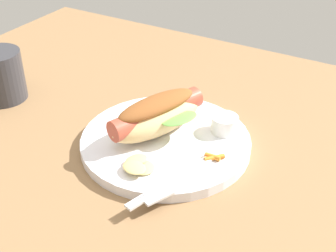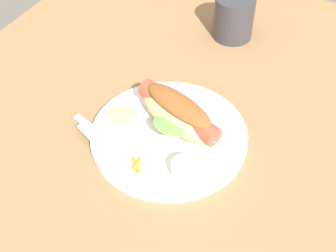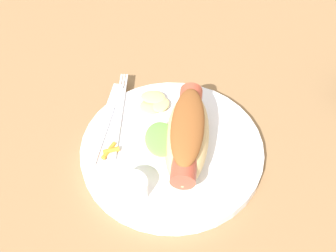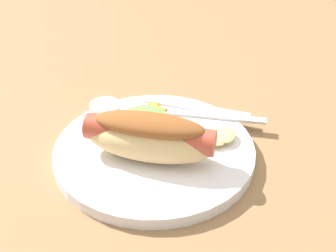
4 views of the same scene
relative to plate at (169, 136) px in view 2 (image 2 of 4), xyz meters
The scene contains 9 objects.
ground_plane 4.19cm from the plate, 142.50° to the left, with size 120.00×90.00×1.80cm, color olive.
plate is the anchor object (origin of this frame).
hot_dog 4.48cm from the plate, 21.01° to the right, with size 12.55×17.56×6.13cm.
sauce_ramekin 9.66cm from the plate, 138.44° to the right, with size 4.24×4.24×2.67cm, color white.
fork 10.04cm from the plate, 130.09° to the left, with size 6.13×16.72×0.40cm.
knife 11.05cm from the plate, 140.75° to the left, with size 15.91×1.40×0.36cm, color silver.
chips_pile 8.68cm from the plate, 93.79° to the left, with size 5.16×5.68×1.25cm.
carrot_garnish 8.93cm from the plate, behind, with size 2.78×2.72×0.77cm.
drinking_cup 33.59cm from the plate, ahead, with size 8.38×8.38×9.08cm, color #333338.
Camera 2 is at (-45.32, -26.54, 57.89)cm, focal length 50.05 mm.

